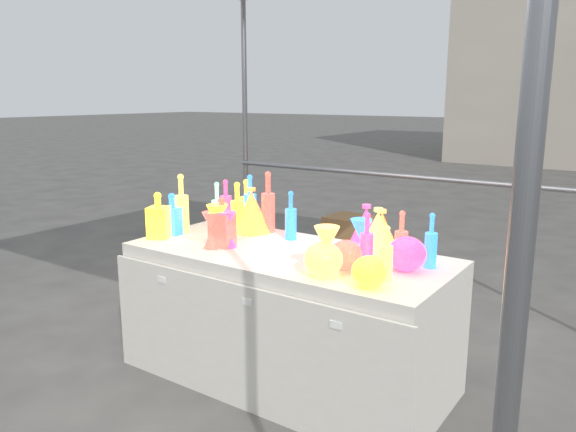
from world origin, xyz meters
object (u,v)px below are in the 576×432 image
Objects in this scene: decanter_0 at (158,215)px; hourglass_0 at (211,230)px; cardboard_box_closed at (354,236)px; globe_0 at (369,274)px; lampshade_0 at (252,210)px; bottle_0 at (246,203)px; display_table at (287,316)px.

decanter_0 is 1.36× the size of hourglass_0.
cardboard_box_closed is 1.94× the size of decanter_0.
globe_0 is 0.57× the size of lampshade_0.
bottle_0 is 1.36m from globe_0.
decanter_0 reaches higher than globe_0.
lampshade_0 reaches higher than display_table.
lampshade_0 reaches higher than decanter_0.
cardboard_box_closed is at bearing 98.60° from bottle_0.
bottle_0 reaches higher than display_table.
lampshade_0 is (-1.08, 0.53, 0.08)m from globe_0.
globe_0 is (1.53, -2.76, 0.62)m from cardboard_box_closed.
cardboard_box_closed is at bearing 118.99° from globe_0.
hourglass_0 is at bearing 174.33° from globe_0.
hourglass_0 is at bearing -156.67° from display_table.
hourglass_0 is 0.43m from lampshade_0.
hourglass_0 is at bearing -71.83° from bottle_0.
hourglass_0 reaches higher than display_table.
hourglass_0 is (0.42, 0.01, -0.04)m from decanter_0.
decanter_0 reaches higher than display_table.
cardboard_box_closed is at bearing 100.57° from hourglass_0.
cardboard_box_closed is 2.78m from hourglass_0.
hourglass_0 is 1.28× the size of globe_0.
cardboard_box_closed is 2.26m from bottle_0.
lampshade_0 reaches higher than hourglass_0.
lampshade_0 is (0.37, 0.43, 0.00)m from decanter_0.
decanter_0 is (-0.81, -0.18, 0.52)m from display_table.
lampshade_0 is at bearing 153.97° from globe_0.
bottle_0 reaches higher than decanter_0.
bottle_0 reaches higher than cardboard_box_closed.
display_table is at bearing -52.83° from lampshade_0.
decanter_0 is 1.45m from globe_0.
hourglass_0 reaches higher than globe_0.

